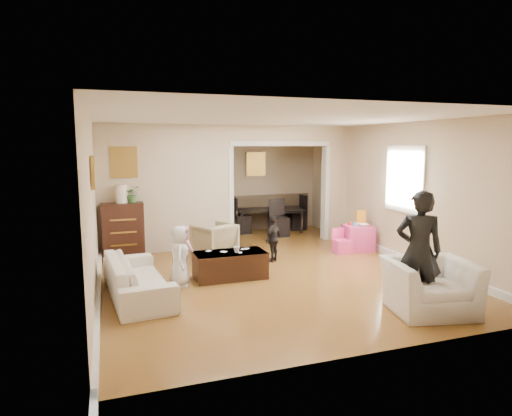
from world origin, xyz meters
name	(u,v)px	position (x,y,z in m)	size (l,w,h in m)	color
floor	(260,267)	(0.00, 0.00, 0.00)	(7.00, 7.00, 0.00)	#A26E2A
partition_left	(167,189)	(-1.38, 1.80, 1.30)	(2.75, 0.18, 2.60)	#C5AD90
partition_right	(335,183)	(2.48, 1.80, 1.30)	(0.55, 0.18, 2.60)	#C5AD90
partition_header	(280,134)	(1.10, 1.80, 2.42)	(2.22, 0.18, 0.35)	#C5AD90
window_pane	(405,179)	(2.73, -0.40, 1.55)	(0.03, 0.95, 1.10)	white
framed_art_partition	(124,162)	(-2.20, 1.70, 1.85)	(0.45, 0.03, 0.55)	brown
framed_art_sofa_wall	(93,172)	(-2.71, -0.60, 1.80)	(0.03, 0.55, 0.40)	brown
framed_art_alcove	(256,164)	(1.10, 3.44, 1.70)	(0.45, 0.03, 0.55)	brown
sofa	(138,277)	(-2.18, -0.88, 0.28)	(1.95, 0.76, 0.57)	silver
armchair_back	(214,240)	(-0.58, 1.05, 0.33)	(0.70, 0.72, 0.66)	tan
armchair_front	(430,286)	(1.41, -2.72, 0.34)	(1.05, 0.92, 0.68)	silver
dresser	(123,230)	(-2.28, 1.54, 0.54)	(0.78, 0.44, 1.07)	#371810
table_lamp	(122,194)	(-2.28, 1.54, 1.25)	(0.22, 0.22, 0.36)	#FFE9CF
potted_plant	(132,194)	(-2.08, 1.54, 1.24)	(0.29, 0.25, 0.33)	#417031
coffee_table	(230,265)	(-0.67, -0.44, 0.22)	(1.16, 0.58, 0.44)	#321B10
coffee_cup	(237,249)	(-0.57, -0.49, 0.48)	(0.11, 0.11, 0.10)	beige
play_table	(358,238)	(2.36, 0.56, 0.26)	(0.55, 0.55, 0.53)	#DE3A83
cereal_box	(361,217)	(2.48, 0.66, 0.68)	(0.20, 0.07, 0.30)	yellow
cyan_cup	(355,224)	(2.26, 0.51, 0.57)	(0.08, 0.08, 0.08)	#28B8CB
toy_block	(350,224)	(2.24, 0.68, 0.55)	(0.08, 0.06, 0.05)	red
play_bowl	(363,225)	(2.41, 0.44, 0.55)	(0.22, 0.22, 0.05)	white
dining_table	(270,220)	(1.36, 3.09, 0.29)	(1.67, 0.93, 0.59)	black
adult_person	(419,251)	(1.29, -2.62, 0.80)	(0.59, 0.38, 1.61)	black
child_kneel_a	(179,256)	(-1.52, -0.59, 0.47)	(0.46, 0.30, 0.95)	silver
child_kneel_b	(184,251)	(-1.37, -0.14, 0.43)	(0.42, 0.33, 0.87)	pink
child_toddler	(273,239)	(0.38, 0.31, 0.43)	(0.51, 0.21, 0.87)	black
craft_papers	(232,251)	(-0.61, -0.35, 0.44)	(0.76, 0.37, 0.00)	white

